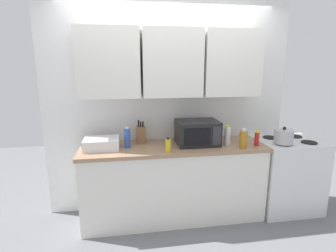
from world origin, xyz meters
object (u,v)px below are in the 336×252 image
stove_range (285,174)px  bottle_amber_vinegar (243,139)px  bottle_yellow_mustard (168,145)px  kettle (284,136)px  dish_rack (102,144)px  knife_block (141,134)px  bottle_white_jar (227,136)px  microwave (197,133)px  bottle_red_sauce (257,138)px  bottle_blue_cleaner (127,138)px

stove_range → bottle_amber_vinegar: bottle_amber_vinegar is taller
bottle_yellow_mustard → kettle: bearing=2.5°
dish_rack → knife_block: 0.47m
kettle → bottle_white_jar: 0.66m
knife_block → bottle_white_jar: (0.99, -0.23, 0.00)m
microwave → bottle_white_jar: 0.35m
knife_block → bottle_red_sauce: bearing=-14.0°
bottle_amber_vinegar → bottle_yellow_mustard: bottle_amber_vinegar is taller
bottle_red_sauce → bottle_blue_cleaner: 1.47m
kettle → bottle_blue_cleaner: size_ratio=0.91×
stove_range → bottle_blue_cleaner: 2.05m
knife_block → bottle_blue_cleaner: (-0.16, -0.17, 0.01)m
dish_rack → bottle_amber_vinegar: 1.57m
kettle → bottle_yellow_mustard: (-1.38, -0.06, -0.02)m
bottle_red_sauce → bottle_white_jar: bottle_white_jar is taller
kettle → bottle_yellow_mustard: bearing=-177.5°
stove_range → bottle_white_jar: size_ratio=4.07×
microwave → bottle_white_jar: (0.34, -0.07, -0.03)m
bottle_white_jar → bottle_amber_vinegar: bearing=-51.3°
kettle → microwave: (-0.99, 0.17, 0.05)m
bottle_amber_vinegar → dish_rack: bearing=171.9°
knife_block → bottle_yellow_mustard: knife_block is taller
microwave → bottle_red_sauce: size_ratio=2.64×
bottle_red_sauce → bottle_blue_cleaner: (-1.47, 0.15, 0.03)m
stove_range → knife_block: (-1.81, 0.19, 0.55)m
bottle_blue_cleaner → bottle_yellow_mustard: bearing=-26.9°
kettle → bottle_amber_vinegar: (-0.53, -0.06, 0.01)m
stove_range → microwave: microwave is taller
microwave → bottle_red_sauce: bearing=-14.1°
microwave → bottle_blue_cleaner: 0.81m
kettle → microwave: size_ratio=0.45×
stove_range → dish_rack: size_ratio=2.40×
dish_rack → bottle_blue_cleaner: (0.28, -0.01, 0.05)m
knife_block → bottle_blue_cleaner: size_ratio=1.18×
knife_block → bottle_white_jar: 1.01m
bottle_red_sauce → microwave: bearing=165.9°
bottle_white_jar → stove_range: bearing=3.2°
stove_range → knife_block: bearing=174.1°
knife_block → bottle_white_jar: size_ratio=1.24×
bottle_red_sauce → bottle_white_jar: size_ratio=0.81×
microwave → bottle_white_jar: size_ratio=2.14×
dish_rack → knife_block: size_ratio=1.36×
kettle → bottle_white_jar: (-0.65, 0.09, 0.01)m
knife_block → bottle_red_sauce: (1.31, -0.33, -0.02)m
dish_rack → bottle_yellow_mustard: size_ratio=2.40×
dish_rack → bottle_amber_vinegar: size_ratio=1.71×
kettle → bottle_amber_vinegar: size_ratio=0.97×
knife_block → bottle_white_jar: bearing=-13.3°
kettle → stove_range: bearing=39.5°
dish_rack → bottle_white_jar: size_ratio=1.70×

